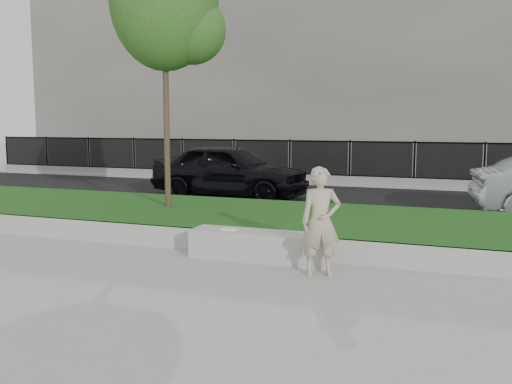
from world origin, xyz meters
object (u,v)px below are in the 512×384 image
at_px(book, 229,229).
at_px(car_dark, 230,171).
at_px(man, 321,222).
at_px(young_tree, 169,4).
at_px(stone_bench, 259,246).

xyz_separation_m(book, car_dark, (-2.90, 6.77, 0.35)).
relative_size(man, young_tree, 0.27).
height_order(stone_bench, man, man).
distance_m(man, car_dark, 8.59).
relative_size(stone_bench, young_tree, 0.39).
height_order(book, car_dark, car_dark).
bearing_deg(car_dark, man, -143.76).
xyz_separation_m(man, young_tree, (-4.15, 3.00, 3.95)).
xyz_separation_m(stone_bench, book, (-0.51, -0.06, 0.25)).
height_order(stone_bench, book, book).
bearing_deg(man, book, 139.33).
xyz_separation_m(man, car_dark, (-4.59, 7.26, 0.02)).
height_order(man, car_dark, car_dark).
xyz_separation_m(book, young_tree, (-2.46, 2.50, 4.27)).
relative_size(stone_bench, car_dark, 0.50).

